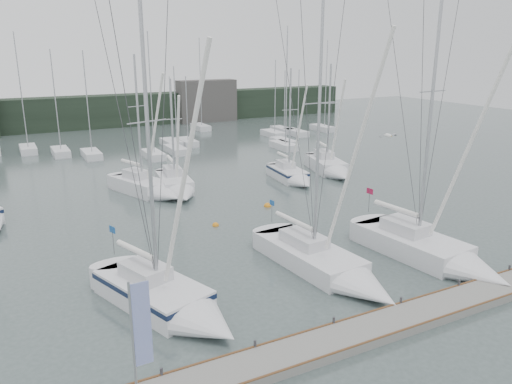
# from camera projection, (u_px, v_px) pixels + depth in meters

# --- Properties ---
(ground) EXTENTS (160.00, 160.00, 0.00)m
(ground) POSITION_uv_depth(u_px,v_px,m) (319.00, 285.00, 26.92)
(ground) COLOR #414F4D
(ground) RESTS_ON ground
(dock) EXTENTS (24.00, 2.00, 0.40)m
(dock) POSITION_uv_depth(u_px,v_px,m) (382.00, 326.00, 22.61)
(dock) COLOR slate
(dock) RESTS_ON ground
(far_treeline) EXTENTS (90.00, 4.00, 5.00)m
(far_treeline) POSITION_uv_depth(u_px,v_px,m) (97.00, 112.00, 78.99)
(far_treeline) COLOR black
(far_treeline) RESTS_ON ground
(far_building_right) EXTENTS (10.00, 3.00, 7.00)m
(far_building_right) POSITION_uv_depth(u_px,v_px,m) (207.00, 101.00, 85.00)
(far_building_right) COLOR #464240
(far_building_right) RESTS_ON ground
(mast_forest) EXTENTS (61.45, 23.50, 14.87)m
(mast_forest) POSITION_uv_depth(u_px,v_px,m) (142.00, 144.00, 63.19)
(mast_forest) COLOR silver
(mast_forest) RESTS_ON ground
(sailboat_near_left) EXTENTS (5.76, 9.52, 15.48)m
(sailboat_near_left) POSITION_uv_depth(u_px,v_px,m) (174.00, 303.00, 23.77)
(sailboat_near_left) COLOR silver
(sailboat_near_left) RESTS_ON ground
(sailboat_near_center) EXTENTS (3.87, 10.98, 16.16)m
(sailboat_near_center) POSITION_uv_depth(u_px,v_px,m) (335.00, 270.00, 27.54)
(sailboat_near_center) COLOR silver
(sailboat_near_center) RESTS_ON ground
(sailboat_near_right) EXTENTS (4.20, 10.56, 16.90)m
(sailboat_near_right) POSITION_uv_depth(u_px,v_px,m) (440.00, 256.00, 29.23)
(sailboat_near_right) COLOR silver
(sailboat_near_right) RESTS_ON ground
(sailboat_mid_b) EXTENTS (5.20, 8.48, 12.64)m
(sailboat_mid_b) POSITION_uv_depth(u_px,v_px,m) (150.00, 189.00, 43.03)
(sailboat_mid_b) COLOR silver
(sailboat_mid_b) RESTS_ON ground
(sailboat_mid_c) EXTENTS (3.51, 8.28, 10.59)m
(sailboat_mid_c) POSITION_uv_depth(u_px,v_px,m) (177.00, 187.00, 43.54)
(sailboat_mid_c) COLOR silver
(sailboat_mid_c) RESTS_ON ground
(sailboat_mid_d) EXTENTS (2.98, 7.21, 11.27)m
(sailboat_mid_d) POSITION_uv_depth(u_px,v_px,m) (293.00, 176.00, 47.32)
(sailboat_mid_d) COLOR silver
(sailboat_mid_d) RESTS_ON ground
(sailboat_mid_e) EXTENTS (4.62, 8.84, 11.63)m
(sailboat_mid_e) POSITION_uv_depth(u_px,v_px,m) (331.00, 168.00, 50.30)
(sailboat_mid_e) COLOR silver
(sailboat_mid_e) RESTS_ON ground
(buoy_a) EXTENTS (0.49, 0.49, 0.49)m
(buoy_a) POSITION_uv_depth(u_px,v_px,m) (216.00, 226.00, 35.88)
(buoy_a) COLOR orange
(buoy_a) RESTS_ON ground
(buoy_b) EXTENTS (0.60, 0.60, 0.60)m
(buoy_b) POSITION_uv_depth(u_px,v_px,m) (267.00, 206.00, 40.20)
(buoy_b) COLOR orange
(buoy_b) RESTS_ON ground
(dock_banner) EXTENTS (0.71, 0.09, 4.65)m
(dock_banner) POSITION_uv_depth(u_px,v_px,m) (139.00, 332.00, 16.79)
(dock_banner) COLOR #A3A6AB
(dock_banner) RESTS_ON dock
(seagull) EXTENTS (1.00, 0.44, 0.20)m
(seagull) POSITION_uv_depth(u_px,v_px,m) (388.00, 135.00, 24.22)
(seagull) COLOR white
(seagull) RESTS_ON ground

